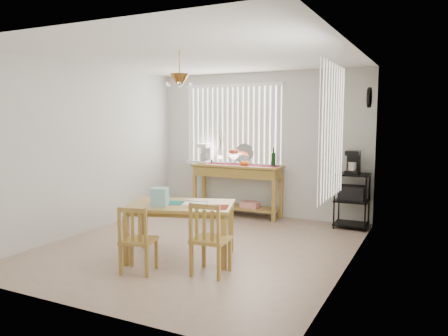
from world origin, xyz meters
The scene contains 10 objects.
ground centered at (0.00, 0.00, -0.01)m, with size 4.00×4.50×0.01m, color tan.
room_shell centered at (0.00, 0.02, 1.69)m, with size 4.20×4.70×2.70m.
sideboard centered at (-0.34, 1.99, 0.71)m, with size 1.67×0.47×0.94m.
sideboard_items centered at (-0.63, 2.01, 1.09)m, with size 1.59×0.40×0.72m.
wire_cart centered at (1.70, 2.00, 0.54)m, with size 0.53×0.42×0.90m.
cart_items centered at (1.70, 2.01, 1.06)m, with size 0.21×0.25×0.37m.
dining_table centered at (0.03, -0.53, 0.62)m, with size 1.51×1.22×0.70m.
table_items centered at (-0.06, -0.68, 0.78)m, with size 1.10×0.53×0.22m.
chair_left centered at (-0.13, -1.23, 0.39)m, with size 0.44×0.44×0.79m.
chair_right centered at (0.64, -0.92, 0.42)m, with size 0.42×0.42×0.85m.
Camera 1 is at (2.93, -5.16, 1.78)m, focal length 35.00 mm.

